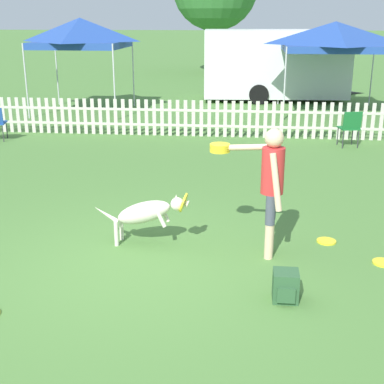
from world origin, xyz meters
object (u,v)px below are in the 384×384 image
backpack_on_grass (286,286)px  canopy_tent_main (335,36)px  frisbee_near_dog (383,263)px  folding_chair_green_right (350,126)px  leaping_dog (146,212)px  canopy_tent_secondary (80,33)px  handler_person (267,177)px  frisbee_near_handler (326,241)px  equipment_trailer (275,63)px

backpack_on_grass → canopy_tent_main: size_ratio=0.11×
frisbee_near_dog → folding_chair_green_right: 6.34m
leaping_dog → canopy_tent_secondary: size_ratio=0.46×
frisbee_near_dog → canopy_tent_main: size_ratio=0.08×
handler_person → frisbee_near_handler: handler_person is taller
folding_chair_green_right → canopy_tent_secondary: bearing=-40.0°
frisbee_near_dog → equipment_trailer: bearing=93.4°
leaping_dog → backpack_on_grass: bearing=59.0°
leaping_dog → equipment_trailer: 13.70m
frisbee_near_dog → canopy_tent_secondary: (-6.94, 10.45, 2.42)m
frisbee_near_dog → canopy_tent_secondary: bearing=123.6°
backpack_on_grass → folding_chair_green_right: folding_chair_green_right is taller
frisbee_near_handler → frisbee_near_dog: bearing=-44.6°
leaping_dog → frisbee_near_dog: 3.06m
canopy_tent_main → frisbee_near_dog: bearing=-94.4°
canopy_tent_main → equipment_trailer: (-1.67, 2.60, -1.03)m
canopy_tent_secondary → frisbee_near_dog: bearing=-56.4°
frisbee_near_dog → backpack_on_grass: 1.64m
leaping_dog → backpack_on_grass: leaping_dog is taller
handler_person → canopy_tent_secondary: (-5.48, 10.33, 1.39)m
equipment_trailer → frisbee_near_handler: bearing=-92.8°
canopy_tent_secondary → equipment_trailer: size_ratio=0.49×
handler_person → frisbee_near_dog: bearing=-89.5°
canopy_tent_main → frisbee_near_handler: bearing=-97.9°
frisbee_near_handler → equipment_trailer: bearing=90.9°
equipment_trailer → canopy_tent_secondary: bearing=-155.4°
folding_chair_green_right → backpack_on_grass: bearing=64.3°
handler_person → backpack_on_grass: size_ratio=4.95×
leaping_dog → folding_chair_green_right: folding_chair_green_right is taller
frisbee_near_dog → folding_chair_green_right: folding_chair_green_right is taller
frisbee_near_handler → leaping_dog: bearing=-171.8°
frisbee_near_handler → frisbee_near_dog: (0.61, -0.60, 0.00)m
backpack_on_grass → canopy_tent_secondary: (-5.67, 11.49, 2.26)m
frisbee_near_handler → backpack_on_grass: (-0.65, -1.64, 0.15)m
leaping_dog → canopy_tent_main: bearing=165.9°
canopy_tent_secondary → frisbee_near_handler: bearing=-57.3°
canopy_tent_secondary → equipment_trailer: (6.12, 3.30, -1.13)m
handler_person → frisbee_near_handler: bearing=-55.3°
leaping_dog → frisbee_near_dog: (3.01, -0.26, -0.45)m
leaping_dog → folding_chair_green_right: bearing=154.3°
canopy_tent_main → canopy_tent_secondary: bearing=-174.9°
folding_chair_green_right → frisbee_near_handler: bearing=66.5°
leaping_dog → equipment_trailer: size_ratio=0.22×
frisbee_near_handler → folding_chair_green_right: (1.24, 5.68, 0.50)m
leaping_dog → frisbee_near_handler: 2.47m
backpack_on_grass → folding_chair_green_right: bearing=75.5°
backpack_on_grass → canopy_tent_secondary: bearing=116.3°
frisbee_near_handler → equipment_trailer: 13.21m
frisbee_near_handler → canopy_tent_secondary: 11.96m
leaping_dog → backpack_on_grass: size_ratio=3.97×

